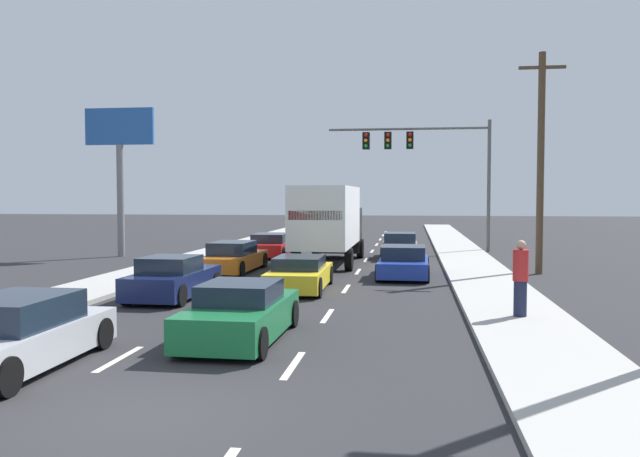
{
  "coord_description": "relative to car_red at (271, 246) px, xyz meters",
  "views": [
    {
      "loc": [
        3.83,
        -8.61,
        3.14
      ],
      "look_at": [
        0.31,
        16.66,
        1.85
      ],
      "focal_mm": 36.55,
      "sensor_mm": 36.0,
      "label": 1
    }
  ],
  "objects": [
    {
      "name": "sidewalk_left",
      "position": [
        -3.28,
        -4.08,
        -0.49
      ],
      "size": [
        2.57,
        80.0,
        0.14
      ],
      "primitive_type": "cube",
      "color": "#B2AFA8",
      "rests_on": "ground_plane"
    },
    {
      "name": "roadside_billboard",
      "position": [
        -7.68,
        -0.97,
        4.77
      ],
      "size": [
        3.64,
        0.36,
        7.61
      ],
      "color": "slate",
      "rests_on": "ground_plane"
    },
    {
      "name": "car_green",
      "position": [
        3.46,
        -19.1,
        0.02
      ],
      "size": [
        1.91,
        4.3,
        1.27
      ],
      "color": "#196B38",
      "rests_on": "ground_plane"
    },
    {
      "name": "box_truck",
      "position": [
        3.45,
        -3.54,
        1.48
      ],
      "size": [
        2.59,
        8.78,
        3.54
      ],
      "color": "white",
      "rests_on": "ground_plane"
    },
    {
      "name": "car_yellow",
      "position": [
        3.47,
        -11.52,
        -0.03
      ],
      "size": [
        1.88,
        4.32,
        1.13
      ],
      "color": "yellow",
      "rests_on": "ground_plane"
    },
    {
      "name": "car_orange",
      "position": [
        -0.13,
        -6.75,
        0.01
      ],
      "size": [
        1.95,
        4.73,
        1.26
      ],
      "color": "orange",
      "rests_on": "ground_plane"
    },
    {
      "name": "utility_pole_mid",
      "position": [
        12.2,
        -5.81,
        3.97
      ],
      "size": [
        1.8,
        0.28,
        8.79
      ],
      "color": "brown",
      "rests_on": "ground_plane"
    },
    {
      "name": "car_blue",
      "position": [
        6.85,
        -7.6,
        -0.01
      ],
      "size": [
        2.02,
        4.27,
        1.22
      ],
      "color": "#1E389E",
      "rests_on": "ground_plane"
    },
    {
      "name": "pedestrian_near_corner",
      "position": [
        9.81,
        -16.11,
        0.53
      ],
      "size": [
        0.38,
        0.38,
        1.9
      ],
      "color": "#1E233F",
      "rests_on": "sidewalk_right"
    },
    {
      "name": "ground_plane",
      "position": [
        3.26,
        0.92,
        -0.56
      ],
      "size": [
        140.0,
        140.0,
        0.0
      ],
      "primitive_type": "plane",
      "color": "#2B2B2D"
    },
    {
      "name": "traffic_signal_mast",
      "position": [
        7.37,
        4.61,
        5.16
      ],
      "size": [
        9.1,
        0.69,
        7.36
      ],
      "color": "#595B56",
      "rests_on": "ground_plane"
    },
    {
      "name": "car_red",
      "position": [
        0.0,
        0.0,
        0.0
      ],
      "size": [
        1.99,
        4.32,
        1.2
      ],
      "color": "red",
      "rests_on": "ground_plane"
    },
    {
      "name": "car_silver",
      "position": [
        0.04,
        -21.88,
        0.05
      ],
      "size": [
        1.89,
        4.32,
        1.32
      ],
      "color": "#B7BABF",
      "rests_on": "ground_plane"
    },
    {
      "name": "car_navy",
      "position": [
        -0.11,
        -13.7,
        0.02
      ],
      "size": [
        1.9,
        4.19,
        1.3
      ],
      "color": "#141E4C",
      "rests_on": "ground_plane"
    },
    {
      "name": "sidewalk_right",
      "position": [
        9.8,
        -4.08,
        -0.49
      ],
      "size": [
        2.57,
        80.0,
        0.14
      ],
      "primitive_type": "cube",
      "color": "#B2AFA8",
      "rests_on": "ground_plane"
    },
    {
      "name": "car_tan",
      "position": [
        6.58,
        0.07,
        0.02
      ],
      "size": [
        1.87,
        4.03,
        1.28
      ],
      "color": "tan",
      "rests_on": "ground_plane"
    },
    {
      "name": "lane_markings",
      "position": [
        3.26,
        -3.48,
        -0.56
      ],
      "size": [
        3.54,
        57.0,
        0.01
      ],
      "color": "silver",
      "rests_on": "ground_plane"
    }
  ]
}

